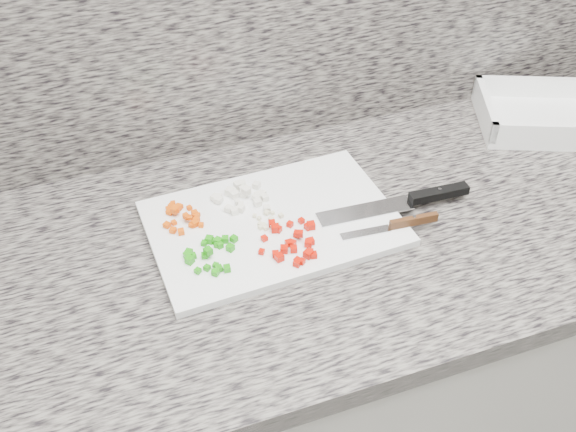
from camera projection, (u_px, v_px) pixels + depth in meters
name	position (u px, v px, depth m)	size (l,w,h in m)	color
cabinet	(332.00, 380.00, 1.43)	(3.92, 0.62, 0.86)	beige
countertop	(343.00, 231.00, 1.13)	(3.96, 0.64, 0.04)	slate
cutting_board	(273.00, 223.00, 1.11)	(0.42, 0.28, 0.01)	white
carrot_pile	(182.00, 215.00, 1.10)	(0.07, 0.09, 0.02)	#DC4C04
onion_pile	(241.00, 195.00, 1.14)	(0.10, 0.09, 0.02)	white
green_pepper_pile	(210.00, 253.00, 1.03)	(0.10, 0.09, 0.02)	#1B8C0C
red_pepper_pile	(294.00, 242.00, 1.05)	(0.11, 0.12, 0.02)	#C00F02
garlic_pile	(267.00, 220.00, 1.10)	(0.05, 0.05, 0.01)	beige
chef_knife	(414.00, 199.00, 1.13)	(0.28, 0.05, 0.02)	silver
paring_knife	(402.00, 224.00, 1.08)	(0.17, 0.03, 0.02)	silver
tray	(547.00, 116.00, 1.34)	(0.33, 0.29, 0.06)	white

